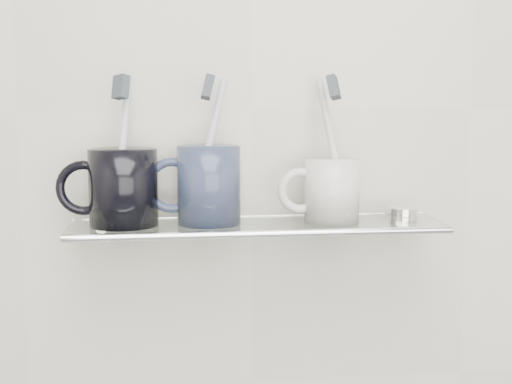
{
  "coord_description": "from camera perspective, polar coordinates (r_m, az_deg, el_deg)",
  "views": [
    {
      "loc": [
        -0.12,
        0.1,
        1.27
      ],
      "look_at": [
        -0.0,
        1.04,
        1.14
      ],
      "focal_mm": 50.0,
      "sensor_mm": 36.0,
      "label": 1
    }
  ],
  "objects": [
    {
      "name": "bracket_right",
      "position": [
        1.05,
        11.25,
        -2.55
      ],
      "size": [
        0.02,
        0.03,
        0.02
      ],
      "primitive_type": "cylinder",
      "rotation": [
        1.57,
        0.0,
        0.0
      ],
      "color": "silver",
      "rests_on": "wall_back"
    },
    {
      "name": "mug_left",
      "position": [
        0.95,
        -10.56,
        0.36
      ],
      "size": [
        0.1,
        0.1,
        0.1
      ],
      "primitive_type": "cylinder",
      "rotation": [
        0.0,
        0.0,
        -0.08
      ],
      "color": "black",
      "rests_on": "shelf_glass"
    },
    {
      "name": "mug_center_handle",
      "position": [
        0.95,
        -6.71,
        0.53
      ],
      "size": [
        0.07,
        0.01,
        0.07
      ],
      "primitive_type": "torus",
      "rotation": [
        1.57,
        0.0,
        0.0
      ],
      "color": "#1C243D",
      "rests_on": "mug_center"
    },
    {
      "name": "bristles_center",
      "position": [
        0.94,
        -3.86,
        8.37
      ],
      "size": [
        0.02,
        0.03,
        0.04
      ],
      "primitive_type": "cube",
      "rotation": [
        -0.24,
        0.23,
        -0.07
      ],
      "color": "#333A41",
      "rests_on": "toothbrush_center"
    },
    {
      "name": "toothbrush_center",
      "position": [
        0.94,
        -3.82,
        3.52
      ],
      "size": [
        0.06,
        0.05,
        0.18
      ],
      "primitive_type": "cylinder",
      "rotation": [
        -0.24,
        0.23,
        -0.07
      ],
      "color": "#B6B4CC",
      "rests_on": "mug_center"
    },
    {
      "name": "toothbrush_left",
      "position": [
        0.95,
        -10.64,
        3.4
      ],
      "size": [
        0.03,
        0.06,
        0.19
      ],
      "primitive_type": "cylinder",
      "rotation": [
        -0.11,
        0.21,
        0.66
      ],
      "color": "silver",
      "rests_on": "mug_left"
    },
    {
      "name": "shelf_rail",
      "position": [
        0.9,
        0.56,
        -3.38
      ],
      "size": [
        0.5,
        0.01,
        0.01
      ],
      "primitive_type": "cylinder",
      "rotation": [
        0.0,
        1.57,
        0.0
      ],
      "color": "silver",
      "rests_on": "shelf_glass"
    },
    {
      "name": "mug_center",
      "position": [
        0.95,
        -3.79,
        0.58
      ],
      "size": [
        0.09,
        0.09,
        0.1
      ],
      "primitive_type": "cylinder",
      "rotation": [
        0.0,
        0.0,
        -0.1
      ],
      "color": "#1C243D",
      "rests_on": "shelf_glass"
    },
    {
      "name": "mug_right",
      "position": [
        0.97,
        6.1,
        0.15
      ],
      "size": [
        0.09,
        0.09,
        0.08
      ],
      "primitive_type": "cylinder",
      "rotation": [
        0.0,
        0.0,
        -0.19
      ],
      "color": "silver",
      "rests_on": "shelf_glass"
    },
    {
      "name": "bristles_left",
      "position": [
        0.94,
        -10.76,
        8.25
      ],
      "size": [
        0.03,
        0.03,
        0.03
      ],
      "primitive_type": "cube",
      "rotation": [
        -0.11,
        0.21,
        0.66
      ],
      "color": "#333A41",
      "rests_on": "toothbrush_left"
    },
    {
      "name": "mug_left_handle",
      "position": [
        0.96,
        -13.62,
        0.31
      ],
      "size": [
        0.07,
        0.01,
        0.07
      ],
      "primitive_type": "torus",
      "rotation": [
        1.57,
        0.0,
        0.0
      ],
      "color": "black",
      "rests_on": "mug_left"
    },
    {
      "name": "mug_right_handle",
      "position": [
        0.97,
        3.58,
        0.11
      ],
      "size": [
        0.06,
        0.01,
        0.06
      ],
      "primitive_type": "torus",
      "rotation": [
        1.57,
        0.0,
        0.0
      ],
      "color": "silver",
      "rests_on": "mug_right"
    },
    {
      "name": "shelf_glass",
      "position": [
        0.96,
        0.13,
        -2.73
      ],
      "size": [
        0.5,
        0.12,
        0.01
      ],
      "primitive_type": "cube",
      "color": "silver",
      "rests_on": "wall_back"
    },
    {
      "name": "toothbrush_right",
      "position": [
        0.97,
        6.15,
        3.59
      ],
      "size": [
        0.04,
        0.07,
        0.18
      ],
      "primitive_type": "cylinder",
      "rotation": [
        -0.25,
        -0.25,
        -0.36
      ],
      "color": "#BBB6A2",
      "rests_on": "mug_right"
    },
    {
      "name": "bristles_right",
      "position": [
        0.97,
        6.22,
        8.33
      ],
      "size": [
        0.02,
        0.03,
        0.04
      ],
      "primitive_type": "cube",
      "rotation": [
        -0.25,
        -0.25,
        -0.36
      ],
      "color": "#333A41",
      "rests_on": "toothbrush_right"
    },
    {
      "name": "chrome_cap",
      "position": [
        1.01,
        11.73,
        -1.69
      ],
      "size": [
        0.04,
        0.04,
        0.02
      ],
      "primitive_type": "cylinder",
      "color": "silver",
      "rests_on": "shelf_glass"
    },
    {
      "name": "bracket_left",
      "position": [
        1.0,
        -12.2,
        -3.06
      ],
      "size": [
        0.02,
        0.03,
        0.02
      ],
      "primitive_type": "cylinder",
      "rotation": [
        1.57,
        0.0,
        0.0
      ],
      "color": "silver",
      "rests_on": "wall_back"
    },
    {
      "name": "wall_back",
      "position": [
        1.0,
        -0.31,
        6.59
      ],
      "size": [
        2.5,
        0.0,
        2.5
      ],
      "primitive_type": "plane",
      "rotation": [
        1.57,
        0.0,
        0.0
      ],
      "color": "beige",
      "rests_on": "ground"
    }
  ]
}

